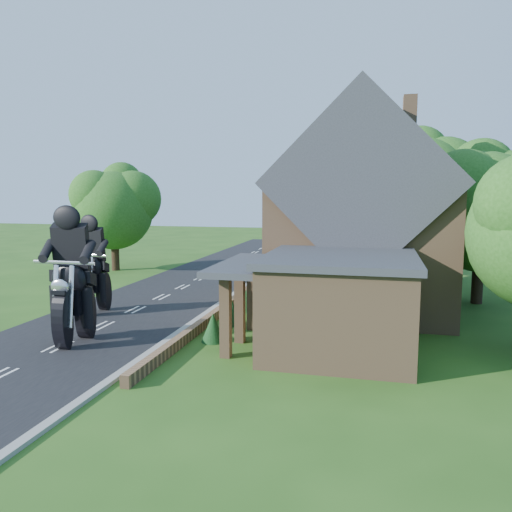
% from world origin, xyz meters
% --- Properties ---
extents(ground, '(120.00, 120.00, 0.00)m').
position_xyz_m(ground, '(0.00, 0.00, 0.00)').
color(ground, '#254C15').
rests_on(ground, ground).
extents(road, '(7.00, 80.00, 0.02)m').
position_xyz_m(road, '(0.00, 0.00, 0.01)').
color(road, black).
rests_on(road, ground).
extents(kerb, '(0.30, 80.00, 0.12)m').
position_xyz_m(kerb, '(3.65, 0.00, 0.06)').
color(kerb, gray).
rests_on(kerb, ground).
extents(garden_wall, '(0.30, 22.00, 0.40)m').
position_xyz_m(garden_wall, '(4.30, 5.00, 0.20)').
color(garden_wall, '#896545').
rests_on(garden_wall, ground).
extents(house, '(9.54, 8.64, 10.24)m').
position_xyz_m(house, '(10.49, 6.00, 4.34)').
color(house, '#896545').
rests_on(house, ground).
extents(annex, '(7.05, 5.94, 3.44)m').
position_xyz_m(annex, '(9.87, -0.80, 1.77)').
color(annex, '#896545').
rests_on(annex, ground).
extents(tree_house_right, '(6.51, 6.00, 8.40)m').
position_xyz_m(tree_house_right, '(16.65, 8.62, 5.19)').
color(tree_house_right, black).
rests_on(tree_house_right, ground).
extents(tree_behind_house, '(7.81, 7.20, 10.08)m').
position_xyz_m(tree_behind_house, '(14.18, 16.14, 6.23)').
color(tree_behind_house, black).
rests_on(tree_behind_house, ground).
extents(tree_behind_left, '(6.94, 6.40, 9.16)m').
position_xyz_m(tree_behind_left, '(8.16, 17.13, 5.73)').
color(tree_behind_left, black).
rests_on(tree_behind_left, ground).
extents(tree_far_road, '(6.08, 5.60, 7.84)m').
position_xyz_m(tree_far_road, '(-6.86, 14.11, 4.84)').
color(tree_far_road, black).
rests_on(tree_far_road, ground).
extents(shrub_a, '(0.90, 0.90, 1.10)m').
position_xyz_m(shrub_a, '(5.30, -1.00, 0.55)').
color(shrub_a, black).
rests_on(shrub_a, ground).
extents(shrub_b, '(0.90, 0.90, 1.10)m').
position_xyz_m(shrub_b, '(5.30, 1.50, 0.55)').
color(shrub_b, black).
rests_on(shrub_b, ground).
extents(shrub_c, '(0.90, 0.90, 1.10)m').
position_xyz_m(shrub_c, '(5.30, 4.00, 0.55)').
color(shrub_c, black).
rests_on(shrub_c, ground).
extents(shrub_d, '(0.90, 0.90, 1.10)m').
position_xyz_m(shrub_d, '(5.30, 9.00, 0.55)').
color(shrub_d, black).
rests_on(shrub_d, ground).
extents(shrub_e, '(0.90, 0.90, 1.10)m').
position_xyz_m(shrub_e, '(5.30, 11.50, 0.55)').
color(shrub_e, black).
rests_on(shrub_e, ground).
extents(shrub_f, '(0.90, 0.90, 1.10)m').
position_xyz_m(shrub_f, '(5.30, 14.00, 0.55)').
color(shrub_f, black).
rests_on(shrub_f, ground).
extents(motorcycle_lead, '(0.42, 1.66, 1.55)m').
position_xyz_m(motorcycle_lead, '(0.40, -2.51, 0.77)').
color(motorcycle_lead, black).
rests_on(motorcycle_lead, ground).
extents(motorcycle_follow, '(0.61, 1.53, 1.38)m').
position_xyz_m(motorcycle_follow, '(-1.51, 1.94, 0.69)').
color(motorcycle_follow, black).
rests_on(motorcycle_follow, ground).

